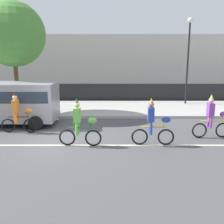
# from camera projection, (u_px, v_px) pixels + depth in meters

# --- Properties ---
(ground_plane) EXTENTS (80.00, 80.00, 0.00)m
(ground_plane) POSITION_uv_depth(u_px,v_px,m) (59.00, 141.00, 11.02)
(ground_plane) COLOR #4C4C4F
(road_centre_line) EXTENTS (36.00, 0.14, 0.01)m
(road_centre_line) POSITION_uv_depth(u_px,v_px,m) (57.00, 145.00, 10.53)
(road_centre_line) COLOR beige
(road_centre_line) RESTS_ON ground
(sidewalk_curb) EXTENTS (60.00, 5.00, 0.15)m
(sidewalk_curb) POSITION_uv_depth(u_px,v_px,m) (78.00, 108.00, 17.36)
(sidewalk_curb) COLOR #ADAAA3
(sidewalk_curb) RESTS_ON ground
(fence_line) EXTENTS (40.00, 0.08, 1.40)m
(fence_line) POSITION_uv_depth(u_px,v_px,m) (83.00, 93.00, 20.05)
(fence_line) COLOR black
(fence_line) RESTS_ON ground
(building_backdrop) EXTENTS (28.00, 8.00, 5.38)m
(building_backdrop) POSITION_uv_depth(u_px,v_px,m) (90.00, 63.00, 28.02)
(building_backdrop) COLOR beige
(building_backdrop) RESTS_ON ground
(parade_cyclist_orange) EXTENTS (1.72, 0.50, 1.92)m
(parade_cyclist_orange) POSITION_uv_depth(u_px,v_px,m) (18.00, 115.00, 12.07)
(parade_cyclist_orange) COLOR black
(parade_cyclist_orange) RESTS_ON ground
(parade_cyclist_lime) EXTENTS (1.72, 0.50, 1.92)m
(parade_cyclist_lime) POSITION_uv_depth(u_px,v_px,m) (79.00, 126.00, 10.31)
(parade_cyclist_lime) COLOR black
(parade_cyclist_lime) RESTS_ON ground
(parade_cyclist_cobalt) EXTENTS (1.72, 0.50, 1.92)m
(parade_cyclist_cobalt) POSITION_uv_depth(u_px,v_px,m) (153.00, 125.00, 10.42)
(parade_cyclist_cobalt) COLOR black
(parade_cyclist_cobalt) RESTS_ON ground
(parade_cyclist_purple) EXTENTS (1.72, 0.50, 1.92)m
(parade_cyclist_purple) POSITION_uv_depth(u_px,v_px,m) (211.00, 119.00, 11.36)
(parade_cyclist_purple) COLOR black
(parade_cyclist_purple) RESTS_ON ground
(parked_van_grey) EXTENTS (5.00, 2.22, 2.18)m
(parked_van_grey) POSITION_uv_depth(u_px,v_px,m) (7.00, 100.00, 13.38)
(parked_van_grey) COLOR #99999E
(parked_van_grey) RESTS_ON ground
(street_lamp_post) EXTENTS (0.36, 0.36, 5.86)m
(street_lamp_post) POSITION_uv_depth(u_px,v_px,m) (188.00, 48.00, 17.98)
(street_lamp_post) COLOR black
(street_lamp_post) RESTS_ON sidewalk_curb
(street_tree_far_corner) EXTENTS (3.60, 3.60, 6.33)m
(street_tree_far_corner) POSITION_uv_depth(u_px,v_px,m) (12.00, 34.00, 14.56)
(street_tree_far_corner) COLOR brown
(street_tree_far_corner) RESTS_ON sidewalk_curb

